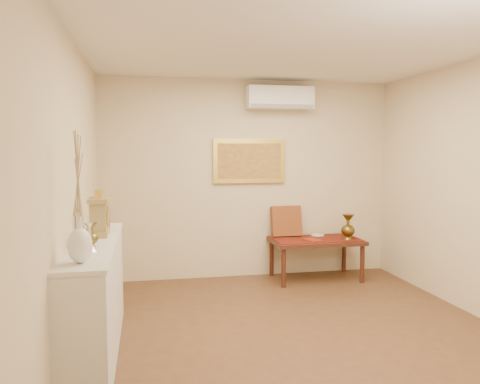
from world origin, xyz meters
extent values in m
plane|color=brown|center=(0.00, 0.00, 0.00)|extent=(4.50, 4.50, 0.00)
plane|color=silver|center=(0.00, 0.00, 2.70)|extent=(4.50, 4.50, 0.00)
cube|color=beige|center=(0.00, 2.25, 1.35)|extent=(4.00, 0.02, 2.70)
cube|color=beige|center=(0.00, -2.25, 1.35)|extent=(4.00, 0.02, 2.70)
cube|color=beige|center=(-2.00, 0.00, 1.35)|extent=(0.02, 4.50, 2.70)
cube|color=maroon|center=(0.85, 1.88, 0.55)|extent=(1.14, 0.59, 0.01)
cylinder|color=silver|center=(0.95, 2.09, 0.56)|extent=(0.18, 0.18, 0.01)
cube|color=maroon|center=(0.76, 1.77, 0.56)|extent=(0.25, 0.29, 0.01)
cube|color=maroon|center=(0.51, 2.14, 0.77)|extent=(0.42, 0.18, 0.43)
cube|color=silver|center=(-1.82, 0.00, 0.47)|extent=(0.35, 2.00, 0.95)
cube|color=silver|center=(-1.82, 0.00, 0.96)|extent=(0.37, 2.02, 0.03)
cube|color=#A08952|center=(-1.81, 0.30, 1.00)|extent=(0.16, 0.36, 0.05)
cube|color=#A08952|center=(-1.81, 0.30, 1.16)|extent=(0.14, 0.30, 0.25)
cylinder|color=beige|center=(-1.73, 0.30, 1.16)|extent=(0.01, 0.17, 0.17)
cylinder|color=gold|center=(-1.73, 0.30, 1.16)|extent=(0.01, 0.19, 0.19)
cube|color=#A08952|center=(-1.81, 0.30, 1.30)|extent=(0.17, 0.34, 0.04)
cube|color=gold|center=(-1.81, 0.30, 1.35)|extent=(0.06, 0.11, 0.07)
cube|color=#A08952|center=(-1.82, 0.57, 1.09)|extent=(0.15, 0.20, 0.22)
cube|color=#461F15|center=(-1.74, 0.57, 1.04)|extent=(0.01, 0.17, 0.09)
cube|color=#461F15|center=(-1.74, 0.57, 1.14)|extent=(0.01, 0.17, 0.09)
cube|color=#A08952|center=(-1.82, 0.57, 1.21)|extent=(0.16, 0.21, 0.02)
cube|color=#461F15|center=(0.85, 1.88, 0.53)|extent=(1.20, 0.70, 0.05)
cylinder|color=#461F15|center=(0.31, 1.59, 0.25)|extent=(0.06, 0.06, 0.50)
cylinder|color=#461F15|center=(1.39, 1.59, 0.25)|extent=(0.06, 0.06, 0.50)
cylinder|color=#461F15|center=(0.31, 2.17, 0.25)|extent=(0.06, 0.06, 0.50)
cylinder|color=#461F15|center=(1.39, 2.17, 0.25)|extent=(0.06, 0.06, 0.50)
cube|color=gold|center=(0.00, 2.23, 1.60)|extent=(1.00, 0.05, 0.60)
cube|color=#C39044|center=(0.00, 2.20, 1.60)|extent=(0.88, 0.01, 0.48)
cube|color=white|center=(0.40, 2.12, 2.45)|extent=(0.90, 0.24, 0.30)
cube|color=gray|center=(0.40, 2.00, 2.33)|extent=(0.86, 0.02, 0.05)
camera|label=1|loc=(-1.39, -4.03, 1.73)|focal=35.00mm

